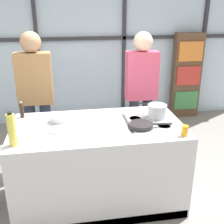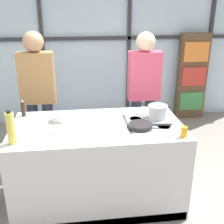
% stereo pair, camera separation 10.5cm
% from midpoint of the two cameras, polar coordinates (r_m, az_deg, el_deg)
% --- Properties ---
extents(ground_plane, '(18.00, 18.00, 0.00)m').
position_cam_midpoint_polar(ground_plane, '(3.44, -1.77, -16.91)').
color(ground_plane, gray).
extents(back_window_wall, '(6.40, 0.10, 2.80)m').
position_cam_midpoint_polar(back_window_wall, '(5.20, -4.63, 13.26)').
color(back_window_wall, silver).
rests_on(back_window_wall, ground_plane).
extents(bookshelf, '(0.55, 0.19, 1.62)m').
position_cam_midpoint_polar(bookshelf, '(5.58, 16.45, 6.84)').
color(bookshelf, brown).
rests_on(bookshelf, ground_plane).
extents(demo_island, '(1.80, 0.96, 0.93)m').
position_cam_midpoint_polar(demo_island, '(3.17, -1.84, -10.34)').
color(demo_island, silver).
rests_on(demo_island, ground_plane).
extents(spectator_far_left, '(0.44, 0.25, 1.82)m').
position_cam_midpoint_polar(spectator_far_left, '(3.76, -13.98, 3.92)').
color(spectator_far_left, '#232838').
rests_on(spectator_far_left, ground_plane).
extents(spectator_center_left, '(0.43, 0.25, 1.79)m').
position_cam_midpoint_polar(spectator_center_left, '(3.85, 7.23, 4.64)').
color(spectator_center_left, '#232838').
rests_on(spectator_center_left, ground_plane).
extents(frying_pan, '(0.44, 0.25, 0.04)m').
position_cam_midpoint_polar(frying_pan, '(2.90, 6.98, -2.76)').
color(frying_pan, '#232326').
rests_on(frying_pan, demo_island).
extents(saucepan, '(0.31, 0.32, 0.14)m').
position_cam_midpoint_polar(saucepan, '(3.17, 10.18, 0.19)').
color(saucepan, silver).
rests_on(saucepan, demo_island).
extents(white_plate, '(0.23, 0.23, 0.01)m').
position_cam_midpoint_polar(white_plate, '(2.89, -9.48, -3.39)').
color(white_plate, white).
rests_on(white_plate, demo_island).
extents(mixing_bowl, '(0.22, 0.22, 0.07)m').
position_cam_midpoint_polar(mixing_bowl, '(3.09, -9.36, -1.07)').
color(mixing_bowl, silver).
rests_on(mixing_bowl, demo_island).
extents(oil_bottle, '(0.08, 0.08, 0.32)m').
position_cam_midpoint_polar(oil_bottle, '(2.66, -18.80, -3.13)').
color(oil_bottle, '#E0CC4C').
rests_on(oil_bottle, demo_island).
extents(pepper_grinder, '(0.04, 0.04, 0.19)m').
position_cam_midpoint_polar(pepper_grinder, '(3.30, -16.74, 0.60)').
color(pepper_grinder, '#332319').
rests_on(pepper_grinder, demo_island).
extents(juice_glass_near, '(0.07, 0.07, 0.10)m').
position_cam_midpoint_polar(juice_glass_near, '(2.78, 15.45, -3.91)').
color(juice_glass_near, orange).
rests_on(juice_glass_near, demo_island).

